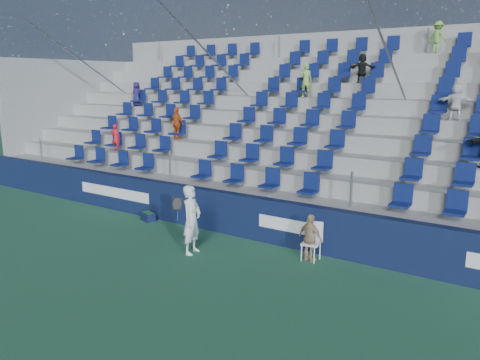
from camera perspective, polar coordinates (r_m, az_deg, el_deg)
name	(u,v)px	position (r m, az deg, el deg)	size (l,w,h in m)	color
ground	(165,273)	(11.03, -9.08, -11.16)	(70.00, 70.00, 0.00)	#2A6243
sponsor_wall	(241,215)	(13.16, 0.12, -4.31)	(24.00, 0.32, 1.20)	#101A3E
grandstand	(318,141)	(17.24, 9.48, 4.69)	(24.00, 8.17, 6.63)	#9C9C97
tennis_player	(192,220)	(11.86, -5.92, -4.83)	(0.69, 0.70, 1.76)	white
line_judge_chair	(313,238)	(11.65, 8.88, -7.01)	(0.47, 0.48, 0.95)	white
line_judge	(310,238)	(11.50, 8.57, -6.99)	(0.69, 0.29, 1.18)	tan
ball_bin	(148,216)	(14.94, -11.13, -4.34)	(0.55, 0.45, 0.27)	#0F1938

